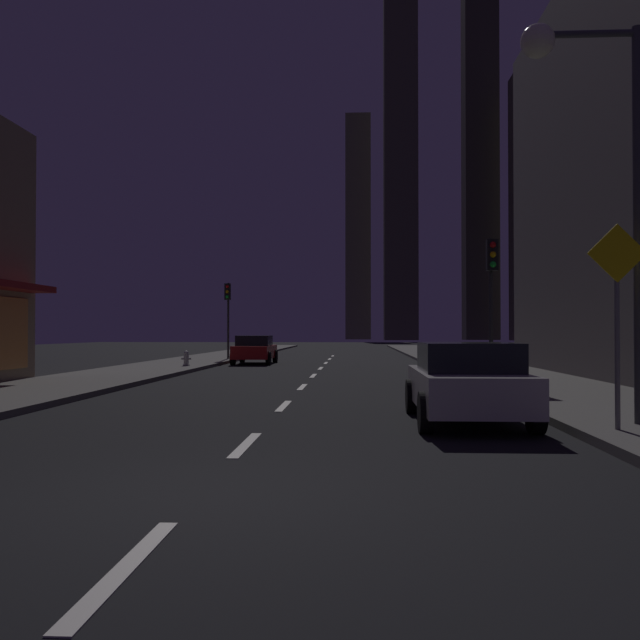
{
  "coord_description": "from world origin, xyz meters",
  "views": [
    {
      "loc": [
        1.61,
        -6.74,
        1.65
      ],
      "look_at": [
        0.0,
        23.47,
        2.16
      ],
      "focal_mm": 38.69,
      "sensor_mm": 36.0,
      "label": 1
    }
  ],
  "objects_px": {
    "car_parked_near": "(467,382)",
    "traffic_light_near_right": "(492,278)",
    "fire_hydrant_far_left": "(186,359)",
    "pedestrian_crossing_sign": "(617,308)",
    "car_parked_far": "(255,349)",
    "traffic_light_far_left": "(228,304)",
    "street_lamp_right": "(586,124)"
  },
  "relations": [
    {
      "from": "car_parked_near",
      "to": "traffic_light_far_left",
      "type": "bearing_deg",
      "value": 109.94
    },
    {
      "from": "fire_hydrant_far_left",
      "to": "street_lamp_right",
      "type": "bearing_deg",
      "value": -58.7
    },
    {
      "from": "car_parked_near",
      "to": "pedestrian_crossing_sign",
      "type": "relative_size",
      "value": 1.34
    },
    {
      "from": "car_parked_near",
      "to": "traffic_light_far_left",
      "type": "distance_m",
      "value": 26.8
    },
    {
      "from": "fire_hydrant_far_left",
      "to": "pedestrian_crossing_sign",
      "type": "relative_size",
      "value": 0.21
    },
    {
      "from": "traffic_light_near_right",
      "to": "traffic_light_far_left",
      "type": "xyz_separation_m",
      "value": [
        -11.0,
        17.63,
        0.0
      ]
    },
    {
      "from": "fire_hydrant_far_left",
      "to": "traffic_light_near_right",
      "type": "height_order",
      "value": "traffic_light_near_right"
    },
    {
      "from": "car_parked_far",
      "to": "traffic_light_far_left",
      "type": "xyz_separation_m",
      "value": [
        -1.9,
        2.67,
        2.45
      ]
    },
    {
      "from": "street_lamp_right",
      "to": "pedestrian_crossing_sign",
      "type": "distance_m",
      "value": 3.13
    },
    {
      "from": "car_parked_near",
      "to": "traffic_light_near_right",
      "type": "xyz_separation_m",
      "value": [
        1.9,
        7.46,
        2.45
      ]
    },
    {
      "from": "fire_hydrant_far_left",
      "to": "traffic_light_far_left",
      "type": "distance_m",
      "value": 8.14
    },
    {
      "from": "car_parked_near",
      "to": "street_lamp_right",
      "type": "distance_m",
      "value": 4.81
    },
    {
      "from": "traffic_light_near_right",
      "to": "traffic_light_far_left",
      "type": "distance_m",
      "value": 20.78
    },
    {
      "from": "traffic_light_far_left",
      "to": "pedestrian_crossing_sign",
      "type": "distance_m",
      "value": 29.12
    },
    {
      "from": "car_parked_near",
      "to": "car_parked_far",
      "type": "xyz_separation_m",
      "value": [
        -7.2,
        22.42,
        0.0
      ]
    },
    {
      "from": "street_lamp_right",
      "to": "traffic_light_far_left",
      "type": "bearing_deg",
      "value": 112.55
    },
    {
      "from": "car_parked_near",
      "to": "street_lamp_right",
      "type": "xyz_separation_m",
      "value": [
        1.78,
        -1.12,
        4.33
      ]
    },
    {
      "from": "fire_hydrant_far_left",
      "to": "street_lamp_right",
      "type": "height_order",
      "value": "street_lamp_right"
    },
    {
      "from": "car_parked_far",
      "to": "traffic_light_near_right",
      "type": "height_order",
      "value": "traffic_light_near_right"
    },
    {
      "from": "car_parked_far",
      "to": "fire_hydrant_far_left",
      "type": "height_order",
      "value": "car_parked_far"
    },
    {
      "from": "car_parked_far",
      "to": "traffic_light_far_left",
      "type": "bearing_deg",
      "value": 125.41
    },
    {
      "from": "traffic_light_far_left",
      "to": "fire_hydrant_far_left",
      "type": "bearing_deg",
      "value": -92.99
    },
    {
      "from": "car_parked_far",
      "to": "fire_hydrant_far_left",
      "type": "relative_size",
      "value": 6.48
    },
    {
      "from": "car_parked_far",
      "to": "pedestrian_crossing_sign",
      "type": "relative_size",
      "value": 1.34
    },
    {
      "from": "pedestrian_crossing_sign",
      "to": "traffic_light_far_left",
      "type": "bearing_deg",
      "value": 112.42
    },
    {
      "from": "pedestrian_crossing_sign",
      "to": "street_lamp_right",
      "type": "bearing_deg",
      "value": 107.67
    },
    {
      "from": "traffic_light_far_left",
      "to": "pedestrian_crossing_sign",
      "type": "bearing_deg",
      "value": -67.58
    },
    {
      "from": "traffic_light_near_right",
      "to": "car_parked_far",
      "type": "bearing_deg",
      "value": 121.32
    },
    {
      "from": "car_parked_near",
      "to": "street_lamp_right",
      "type": "height_order",
      "value": "street_lamp_right"
    },
    {
      "from": "fire_hydrant_far_left",
      "to": "street_lamp_right",
      "type": "distance_m",
      "value": 22.2
    },
    {
      "from": "car_parked_far",
      "to": "traffic_light_near_right",
      "type": "relative_size",
      "value": 1.01
    },
    {
      "from": "car_parked_near",
      "to": "traffic_light_near_right",
      "type": "relative_size",
      "value": 1.01
    }
  ]
}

